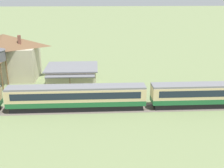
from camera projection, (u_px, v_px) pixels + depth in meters
The scene contains 4 objects.
passenger_train at pixel (78, 97), 44.23m from camera, with size 113.16×2.85×3.91m.
railway_track at pixel (66, 110), 44.81m from camera, with size 186.26×3.60×0.04m.
station_building at pixel (72, 77), 54.59m from camera, with size 9.88×9.39×4.18m.
station_house_brown_roof at pixel (6, 56), 59.37m from camera, with size 13.96×9.16×9.49m.
Camera 1 is at (-31.47, -42.34, 18.15)m, focal length 45.00 mm.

